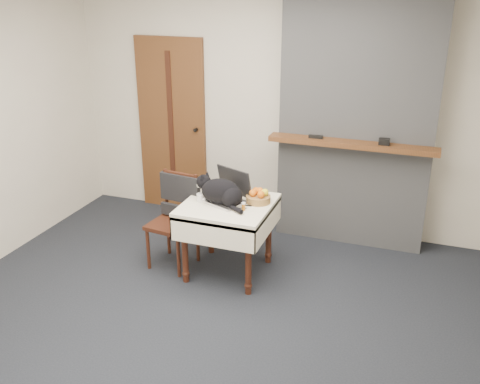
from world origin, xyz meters
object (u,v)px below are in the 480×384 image
(side_table, at_px, (228,215))
(fruit_basket, at_px, (258,197))
(door, at_px, (172,126))
(cream_jar, at_px, (200,198))
(cat, at_px, (222,192))
(chair, at_px, (177,207))
(laptop, at_px, (227,193))
(pill_bottle, at_px, (243,206))

(side_table, height_order, fruit_basket, fruit_basket)
(door, distance_m, side_table, 1.75)
(side_table, height_order, cream_jar, cream_jar)
(cat, bearing_deg, door, 142.93)
(door, height_order, cat, door)
(cat, height_order, cream_jar, cat)
(side_table, height_order, chair, chair)
(cream_jar, relative_size, chair, 0.08)
(laptop, bearing_deg, fruit_basket, 32.84)
(pill_bottle, height_order, fruit_basket, fruit_basket)
(cat, relative_size, fruit_basket, 2.38)
(cream_jar, distance_m, fruit_basket, 0.52)
(side_table, bearing_deg, door, 133.11)
(door, bearing_deg, side_table, -46.89)
(door, bearing_deg, laptop, -46.02)
(cream_jar, relative_size, pill_bottle, 1.05)
(side_table, bearing_deg, cat, -139.50)
(laptop, relative_size, fruit_basket, 2.18)
(laptop, xyz_separation_m, cream_jar, (-0.22, -0.12, -0.03))
(door, bearing_deg, chair, -62.40)
(door, height_order, cream_jar, door)
(door, xyz_separation_m, laptop, (1.13, -1.17, -0.23))
(chair, bearing_deg, door, 124.86)
(cat, bearing_deg, cream_jar, -165.04)
(cat, distance_m, cream_jar, 0.22)
(cat, bearing_deg, chair, -176.84)
(chair, bearing_deg, laptop, 10.66)
(side_table, height_order, laptop, laptop)
(door, xyz_separation_m, cat, (1.12, -1.27, -0.18))
(cream_jar, height_order, pill_bottle, cream_jar)
(laptop, xyz_separation_m, pill_bottle, (0.21, -0.17, -0.03))
(cat, bearing_deg, side_table, 52.19)
(laptop, height_order, cream_jar, laptop)
(side_table, height_order, cat, cat)
(side_table, distance_m, pill_bottle, 0.26)
(laptop, distance_m, cat, 0.11)
(pill_bottle, bearing_deg, fruit_basket, 73.05)
(door, relative_size, chair, 2.23)
(cat, height_order, fruit_basket, cat)
(fruit_basket, bearing_deg, cat, -152.50)
(cream_jar, relative_size, fruit_basket, 0.34)
(door, bearing_deg, fruit_basket, -38.51)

